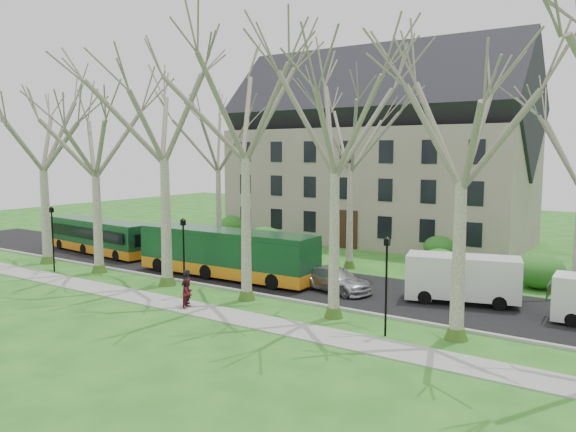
% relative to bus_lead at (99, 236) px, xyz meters
% --- Properties ---
extents(ground, '(120.00, 120.00, 0.00)m').
position_rel_bus_lead_xyz_m(ground, '(20.84, -4.91, -1.42)').
color(ground, '#23661D').
rests_on(ground, ground).
extents(sidewalk, '(70.00, 2.00, 0.06)m').
position_rel_bus_lead_xyz_m(sidewalk, '(20.84, -7.41, -1.39)').
color(sidewalk, gray).
rests_on(sidewalk, ground).
extents(road, '(80.00, 8.00, 0.06)m').
position_rel_bus_lead_xyz_m(road, '(20.84, 0.59, -1.39)').
color(road, black).
rests_on(road, ground).
extents(curb, '(80.00, 0.25, 0.14)m').
position_rel_bus_lead_xyz_m(curb, '(20.84, -3.41, -1.35)').
color(curb, '#A5A39E').
rests_on(curb, ground).
extents(building, '(26.50, 12.20, 16.00)m').
position_rel_bus_lead_xyz_m(building, '(14.84, 19.09, 6.65)').
color(building, gray).
rests_on(building, ground).
extents(tree_row_verge, '(49.00, 7.00, 14.00)m').
position_rel_bus_lead_xyz_m(tree_row_verge, '(20.84, -4.61, 5.58)').
color(tree_row_verge, gray).
rests_on(tree_row_verge, ground).
extents(tree_row_far, '(33.00, 7.00, 12.00)m').
position_rel_bus_lead_xyz_m(tree_row_far, '(19.51, 6.09, 4.58)').
color(tree_row_far, gray).
rests_on(tree_row_far, ground).
extents(lamp_row, '(36.22, 0.22, 4.30)m').
position_rel_bus_lead_xyz_m(lamp_row, '(20.84, -5.91, 1.16)').
color(lamp_row, black).
rests_on(lamp_row, ground).
extents(hedges, '(30.60, 8.60, 2.00)m').
position_rel_bus_lead_xyz_m(hedges, '(16.17, 9.09, -0.42)').
color(hedges, '#19591E').
rests_on(hedges, ground).
extents(bus_lead, '(11.03, 3.31, 2.71)m').
position_rel_bus_lead_xyz_m(bus_lead, '(0.00, 0.00, 0.00)').
color(bus_lead, '#123F1F').
rests_on(bus_lead, road).
extents(bus_follow, '(12.54, 2.92, 3.12)m').
position_rel_bus_lead_xyz_m(bus_follow, '(13.70, -0.98, 0.20)').
color(bus_follow, '#123F1F').
rests_on(bus_follow, road).
extents(sedan, '(4.94, 2.90, 1.34)m').
position_rel_bus_lead_xyz_m(sedan, '(21.27, -0.31, -0.69)').
color(sedan, '#AFB0B4').
rests_on(sedan, road).
extents(van_a, '(6.08, 3.47, 2.50)m').
position_rel_bus_lead_xyz_m(van_a, '(28.06, 1.21, -0.11)').
color(van_a, silver).
rests_on(van_a, road).
extents(pedestrian_a, '(0.59, 0.76, 1.86)m').
position_rel_bus_lead_xyz_m(pedestrian_a, '(16.24, -7.23, -0.43)').
color(pedestrian_a, black).
rests_on(pedestrian_a, sidewalk).
extents(pedestrian_b, '(0.72, 0.84, 1.50)m').
position_rel_bus_lead_xyz_m(pedestrian_b, '(16.63, -7.49, -0.61)').
color(pedestrian_b, maroon).
rests_on(pedestrian_b, sidewalk).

